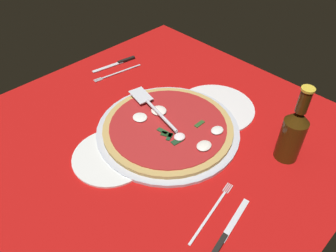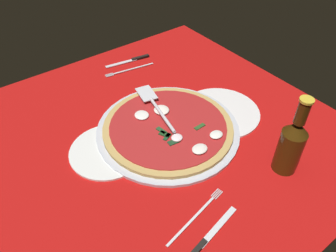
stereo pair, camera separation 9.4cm
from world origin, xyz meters
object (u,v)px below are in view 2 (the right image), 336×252
Objects in this scene: dinner_plate_left at (108,151)px; place_setting_far at (131,65)px; place_setting_near at (201,229)px; pizza_server at (155,105)px; pizza at (168,127)px; beer_bottle at (291,144)px; dinner_plate_right at (220,112)px.

dinner_plate_left is 45.43cm from place_setting_far.
pizza_server is at bearing 57.70° from place_setting_near.
dinner_plate_left is 0.56× the size of pizza.
pizza is 1.66× the size of beer_bottle.
pizza_server reaches higher than dinner_plate_right.
dinner_plate_right is at bearing -9.28° from pizza.
place_setting_far is at bearing -5.90° from pizza_server.
place_setting_near and place_setting_far have the same top height.
pizza_server is at bearing 14.12° from dinner_plate_left.
place_setting_near is at bearing 79.61° from place_setting_far.
place_setting_far is (-7.59, 41.13, -0.15)cm from dinner_plate_right.
dinner_plate_left is at bearing 170.16° from dinner_plate_right.
dinner_plate_left is 0.87× the size of pizza_server.
pizza_server reaches higher than place_setting_far.
pizza_server is at bearing 110.97° from beer_bottle.
place_setting_near is at bearing -139.47° from dinner_plate_right.
dinner_plate_left is at bearing 59.12° from place_setting_far.
pizza reaches higher than dinner_plate_right.
pizza is 39.66cm from place_setting_far.
dinner_plate_left is at bearing 169.61° from pizza.
pizza is 34.48cm from beer_bottle.
dinner_plate_right is 18.66cm from pizza.
place_setting_near is (4.81, -33.82, -0.15)cm from dinner_plate_left.
pizza reaches higher than dinner_plate_left.
beer_bottle reaches higher than place_setting_near.
pizza reaches higher than place_setting_far.
place_setting_near is (-13.72, -30.42, -1.74)cm from pizza.
place_setting_far is (9.44, 29.74, -3.83)cm from pizza_server.
beer_bottle reaches higher than place_setting_far.
pizza is 8.75cm from pizza_server.
beer_bottle is at bearing -9.87° from place_setting_near.
pizza_server is 1.14× the size of place_setting_near.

